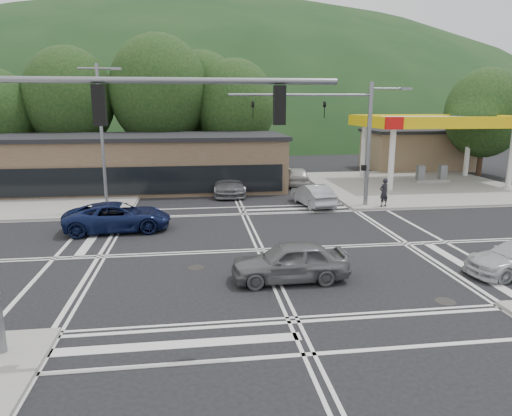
{
  "coord_description": "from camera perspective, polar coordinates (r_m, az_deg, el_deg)",
  "views": [
    {
      "loc": [
        -2.91,
        -20.08,
        6.62
      ],
      "look_at": [
        0.15,
        2.67,
        1.4
      ],
      "focal_mm": 32.0,
      "sensor_mm": 36.0,
      "label": 1
    }
  ],
  "objects": [
    {
      "name": "sidewalk_ne",
      "position": [
        39.93,
        19.14,
        2.66
      ],
      "size": [
        16.0,
        16.0,
        0.15
      ],
      "primitive_type": "cube",
      "color": "gray",
      "rests_on": "ground"
    },
    {
      "name": "car_grey_center",
      "position": [
        17.6,
        4.26,
        -6.67
      ],
      "size": [
        4.49,
        1.84,
        1.53
      ],
      "primitive_type": "imported",
      "rotation": [
        0.0,
        0.0,
        -1.56
      ],
      "color": "#5D6062",
      "rests_on": "ground"
    },
    {
      "name": "tree_n_b",
      "position": [
        44.2,
        -12.02,
        14.06
      ],
      "size": [
        9.0,
        9.0,
        12.98
      ],
      "color": "#382619",
      "rests_on": "ground"
    },
    {
      "name": "car_northbound",
      "position": [
        34.49,
        -3.54,
        3.11
      ],
      "size": [
        2.32,
        5.7,
        1.65
      ],
      "primitive_type": "imported",
      "rotation": [
        0.0,
        0.0,
        0.0
      ],
      "color": "slate",
      "rests_on": "ground"
    },
    {
      "name": "tree_n_c",
      "position": [
        44.25,
        -2.65,
        12.63
      ],
      "size": [
        7.6,
        7.6,
        10.87
      ],
      "color": "#382619",
      "rests_on": "ground"
    },
    {
      "name": "car_queue_a",
      "position": [
        30.66,
        7.11,
        1.63
      ],
      "size": [
        2.2,
        4.61,
        1.46
      ],
      "primitive_type": "imported",
      "rotation": [
        0.0,
        0.0,
        3.29
      ],
      "color": "#979B9E",
      "rests_on": "ground"
    },
    {
      "name": "tree_ne",
      "position": [
        48.28,
        26.71,
        10.55
      ],
      "size": [
        7.2,
        7.2,
        9.99
      ],
      "color": "#382619",
      "rests_on": "ground"
    },
    {
      "name": "ground",
      "position": [
        21.34,
        0.56,
        -5.26
      ],
      "size": [
        120.0,
        120.0,
        0.0
      ],
      "primitive_type": "plane",
      "color": "black",
      "rests_on": "ground"
    },
    {
      "name": "commercial_row",
      "position": [
        37.71,
        -15.42,
        5.31
      ],
      "size": [
        24.0,
        8.0,
        4.0
      ],
      "primitive_type": "cube",
      "color": "brown",
      "rests_on": "ground"
    },
    {
      "name": "gas_station_canopy",
      "position": [
        41.22,
        21.54,
        9.74
      ],
      "size": [
        12.32,
        8.34,
        5.75
      ],
      "color": "silver",
      "rests_on": "ground"
    },
    {
      "name": "car_blue_west",
      "position": [
        25.42,
        -16.88,
        -1.06
      ],
      "size": [
        5.73,
        3.04,
        1.54
      ],
      "primitive_type": "imported",
      "rotation": [
        0.0,
        0.0,
        1.66
      ],
      "color": "#0E173F",
      "rests_on": "ground"
    },
    {
      "name": "signal_mast_ne",
      "position": [
        29.99,
        11.71,
        9.59
      ],
      "size": [
        11.65,
        0.3,
        8.0
      ],
      "color": "slate",
      "rests_on": "ground"
    },
    {
      "name": "pedestrian",
      "position": [
        30.61,
        15.7,
        1.88
      ],
      "size": [
        0.79,
        0.66,
        1.84
      ],
      "primitive_type": "imported",
      "rotation": [
        0.0,
        0.0,
        3.53
      ],
      "color": "black",
      "rests_on": "sidewalk_ne"
    },
    {
      "name": "streetlight_nw",
      "position": [
        29.64,
        -18.64,
        9.11
      ],
      "size": [
        2.5,
        0.25,
        9.0
      ],
      "color": "slate",
      "rests_on": "ground"
    },
    {
      "name": "signal_mast_sw",
      "position": [
        12.47,
        -23.89,
        4.81
      ],
      "size": [
        9.14,
        0.28,
        8.0
      ],
      "color": "slate",
      "rests_on": "ground"
    },
    {
      "name": "car_queue_b",
      "position": [
        38.37,
        5.11,
        4.0
      ],
      "size": [
        2.33,
        4.74,
        1.55
      ],
      "primitive_type": "imported",
      "rotation": [
        0.0,
        0.0,
        3.03
      ],
      "color": "#B4B3AF",
      "rests_on": "ground"
    },
    {
      "name": "hill_north",
      "position": [
        110.32,
        -6.2,
        9.29
      ],
      "size": [
        252.0,
        126.0,
        140.0
      ],
      "primitive_type": "ellipsoid",
      "color": "#183518",
      "rests_on": "ground"
    },
    {
      "name": "tree_n_e",
      "position": [
        48.09,
        -6.75,
        13.34
      ],
      "size": [
        8.4,
        8.4,
        11.98
      ],
      "color": "#382619",
      "rests_on": "ground"
    },
    {
      "name": "tree_n_a",
      "position": [
        45.46,
        -22.33,
        12.54
      ],
      "size": [
        8.0,
        8.0,
        11.75
      ],
      "color": "#382619",
      "rests_on": "ground"
    },
    {
      "name": "convenience_store",
      "position": [
        50.79,
        19.34,
        6.76
      ],
      "size": [
        10.0,
        6.0,
        3.8
      ],
      "primitive_type": "cube",
      "color": "#846B4F",
      "rests_on": "ground"
    },
    {
      "name": "sidewalk_nw",
      "position": [
        37.68,
        -26.24,
        1.47
      ],
      "size": [
        16.0,
        16.0,
        0.15
      ],
      "primitive_type": "cube",
      "color": "gray",
      "rests_on": "ground"
    }
  ]
}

